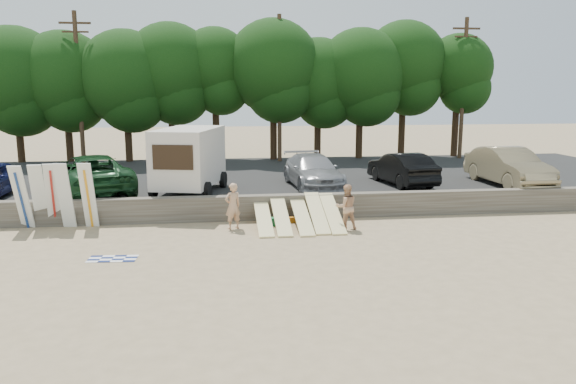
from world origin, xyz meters
The scene contains 25 objects.
ground centered at (0.00, 0.00, 0.00)m, with size 120.00×120.00×0.00m, color tan.
seawall centered at (0.00, 3.00, 0.50)m, with size 44.00×0.50×1.00m, color #6B6356.
parking_lot centered at (0.00, 10.50, 0.35)m, with size 44.00×14.50×0.70m, color #282828.
treeline centered at (-1.55, 17.39, 6.24)m, with size 33.61×6.72×8.99m.
utility_poles centered at (2.00, 16.00, 5.43)m, with size 25.80×0.26×9.00m.
box_trailer centered at (-3.19, 5.65, 2.29)m, with size 3.36×4.85×2.83m.
car_1 centered at (-7.46, 6.12, 1.55)m, with size 2.81×6.10×1.70m, color #14381B.
car_2 centered at (2.47, 6.40, 1.45)m, with size 2.09×5.14×1.49m, color gray.
car_3 centered at (6.80, 6.47, 1.47)m, with size 1.62×4.66×1.53m, color black.
car_4 centered at (11.77, 5.67, 1.59)m, with size 1.89×5.41×1.78m, color #887857.
surfboard_upright_0 centered at (-9.25, 2.41, 1.25)m, with size 0.50×0.06×2.60m, color white.
surfboard_upright_1 centered at (-8.68, 2.60, 1.25)m, with size 0.50×0.06×2.60m, color white.
surfboard_upright_2 centered at (-8.17, 2.58, 1.26)m, with size 0.50×0.06×2.60m, color white.
surfboard_upright_3 centered at (-7.69, 2.40, 1.27)m, with size 0.50×0.06×2.60m, color white.
surfboard_upright_4 centered at (-6.83, 2.36, 1.27)m, with size 0.50×0.06×2.60m, color white.
surfboard_low_0 centered at (-0.29, 1.48, 0.40)m, with size 0.56×3.00×0.07m, color #F6E49B.
surfboard_low_1 centered at (0.38, 1.46, 0.48)m, with size 0.56×3.00×0.07m, color #F6E49B.
surfboard_low_2 centered at (1.18, 1.42, 0.43)m, with size 0.56×3.00×0.07m, color #F6E49B.
surfboard_low_3 centered at (1.79, 1.57, 0.54)m, with size 0.56×3.00×0.07m, color #F6E49B.
surfboard_low_4 centered at (2.37, 1.50, 0.52)m, with size 0.56×3.00×0.07m, color #F6E49B.
beachgoer_a centered at (-1.43, 1.58, 0.88)m, with size 0.64×0.42×1.76m, color tan.
beachgoer_b centered at (2.80, 0.99, 0.86)m, with size 0.83×0.65×1.72m, color tan.
cooler centered at (0.04, 1.86, 0.16)m, with size 0.38×0.30×0.32m, color #279154.
gear_bag centered at (0.94, 2.31, 0.11)m, with size 0.30×0.25×0.22m, color orange.
beach_towel centered at (-5.30, -1.79, 0.01)m, with size 1.50×1.50×0.00m, color white.
Camera 1 is at (-2.03, -19.20, 5.25)m, focal length 35.00 mm.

